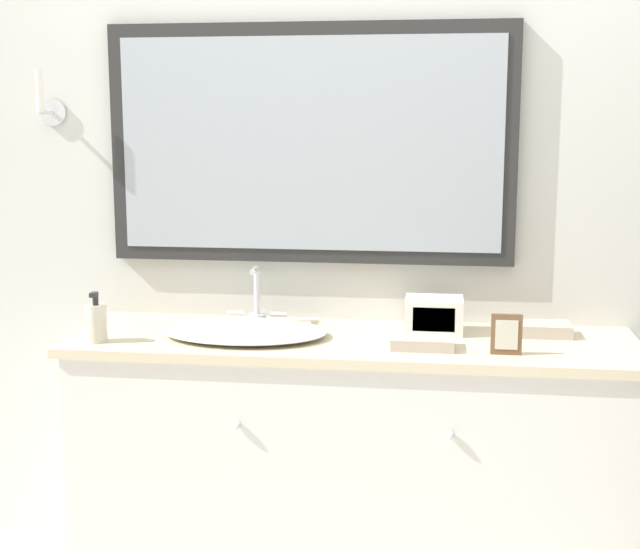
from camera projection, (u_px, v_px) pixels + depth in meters
name	position (u px, v px, depth m)	size (l,w,h in m)	color
wall_back	(360.00, 196.00, 3.02)	(8.00, 0.18, 2.55)	silver
vanity_counter	(351.00, 467.00, 2.88)	(1.78, 0.54, 0.86)	silver
sink_basin	(245.00, 330.00, 2.82)	(0.53, 0.41, 0.19)	white
soap_bottle	(96.00, 322.00, 2.74)	(0.07, 0.07, 0.16)	beige
appliance_box	(434.00, 315.00, 2.87)	(0.18, 0.14, 0.11)	white
picture_frame	(506.00, 334.00, 2.59)	(0.09, 0.01, 0.12)	brown
hand_towel_near_sink	(423.00, 343.00, 2.67)	(0.19, 0.12, 0.03)	#B7A899
hand_towel_far_corner	(543.00, 329.00, 2.83)	(0.17, 0.12, 0.04)	#B7A899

